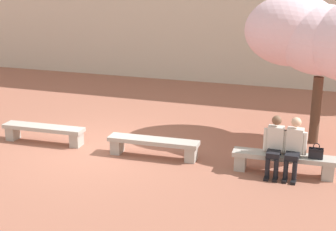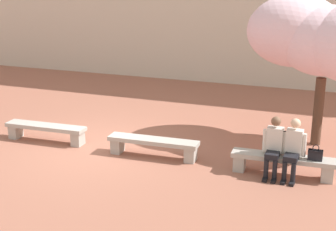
{
  "view_description": "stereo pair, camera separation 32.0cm",
  "coord_description": "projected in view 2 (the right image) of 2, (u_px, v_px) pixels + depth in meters",
  "views": [
    {
      "loc": [
        5.26,
        -9.7,
        4.14
      ],
      "look_at": [
        1.81,
        0.2,
        1.0
      ],
      "focal_mm": 50.0,
      "sensor_mm": 36.0,
      "label": 1
    },
    {
      "loc": [
        5.56,
        -9.59,
        4.14
      ],
      "look_at": [
        1.81,
        0.2,
        1.0
      ],
      "focal_mm": 50.0,
      "sensor_mm": 36.0,
      "label": 2
    }
  ],
  "objects": [
    {
      "name": "ground_plane",
      "position": [
        98.0,
        149.0,
        11.67
      ],
      "size": [
        100.0,
        100.0,
        0.0
      ],
      "primitive_type": "plane",
      "color": "#9E604C"
    },
    {
      "name": "stone_bench_near_west",
      "position": [
        46.0,
        130.0,
        12.1
      ],
      "size": [
        2.21,
        0.53,
        0.45
      ],
      "color": "#ADA89E",
      "rests_on": "ground"
    },
    {
      "name": "stone_bench_center",
      "position": [
        153.0,
        144.0,
        11.06
      ],
      "size": [
        2.21,
        0.53,
        0.45
      ],
      "color": "#ADA89E",
      "rests_on": "ground"
    },
    {
      "name": "stone_bench_near_east",
      "position": [
        283.0,
        162.0,
        10.03
      ],
      "size": [
        2.21,
        0.53,
        0.45
      ],
      "color": "#ADA89E",
      "rests_on": "ground"
    },
    {
      "name": "person_seated_left",
      "position": [
        274.0,
        144.0,
        9.94
      ],
      "size": [
        0.51,
        0.68,
        1.29
      ],
      "color": "black",
      "rests_on": "ground"
    },
    {
      "name": "person_seated_right",
      "position": [
        293.0,
        147.0,
        9.8
      ],
      "size": [
        0.51,
        0.7,
        1.29
      ],
      "color": "black",
      "rests_on": "ground"
    },
    {
      "name": "handbag",
      "position": [
        315.0,
        154.0,
        9.72
      ],
      "size": [
        0.3,
        0.15,
        0.34
      ],
      "color": "black",
      "rests_on": "stone_bench_near_east"
    },
    {
      "name": "cherry_tree_main",
      "position": [
        328.0,
        39.0,
        11.22
      ],
      "size": [
        3.94,
        2.85,
        3.72
      ],
      "color": "#513828",
      "rests_on": "ground"
    }
  ]
}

